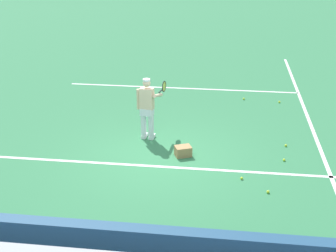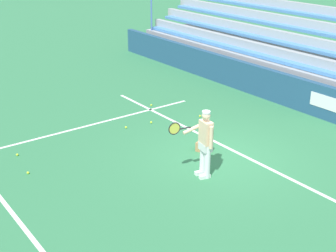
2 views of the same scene
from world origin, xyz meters
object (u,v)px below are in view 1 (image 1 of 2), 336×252
Objects in this scene: ball_box_cardboard at (183,151)px; tennis_ball_stray_back at (244,99)px; tennis_player at (148,108)px; tennis_ball_midcourt at (279,102)px; tennis_ball_by_box at (242,178)px; tennis_ball_on_baseline at (286,145)px; tennis_ball_far_left at (268,192)px; tennis_ball_near_player at (284,160)px.

ball_box_cardboard reaches higher than tennis_ball_stray_back.
tennis_player is 1.61m from ball_box_cardboard.
tennis_ball_by_box is at bearing -104.13° from tennis_ball_midcourt.
tennis_player is at bearing -139.43° from tennis_ball_midcourt.
ball_box_cardboard reaches higher than tennis_ball_on_baseline.
tennis_ball_on_baseline is at bearing -1.07° from tennis_player.
tennis_ball_far_left is 2.53m from tennis_ball_on_baseline.
tennis_ball_far_left is (2.03, -1.58, -0.10)m from ball_box_cardboard.
tennis_ball_stray_back is 1.00× the size of tennis_ball_near_player.
tennis_ball_stray_back is (2.70, 3.46, -0.86)m from tennis_player.
tennis_ball_stray_back is at bearing 101.60° from tennis_ball_near_player.
tennis_player is 4.08m from tennis_ball_far_left.
tennis_ball_by_box is 1.00× the size of tennis_ball_near_player.
tennis_ball_by_box is (1.47, -1.04, -0.10)m from ball_box_cardboard.
tennis_player reaches higher than tennis_ball_near_player.
ball_box_cardboard is at bearing 144.64° from tennis_ball_by_box.
ball_box_cardboard is 6.06× the size of tennis_ball_far_left.
tennis_ball_midcourt is (0.77, 5.83, 0.00)m from tennis_ball_far_left.
tennis_ball_by_box and tennis_ball_on_baseline have the same top height.
tennis_ball_near_player is at bearing -98.60° from tennis_ball_on_baseline.
tennis_player is at bearing 178.93° from tennis_ball_on_baseline.
ball_box_cardboard is at bearing -41.60° from tennis_player.
tennis_player is at bearing 141.89° from tennis_ball_by_box.
tennis_ball_far_left is at bearing -107.52° from tennis_ball_near_player.
tennis_ball_far_left is (3.09, -2.52, -0.86)m from tennis_player.
tennis_ball_by_box is 0.78m from tennis_ball_far_left.
tennis_ball_midcourt is 3.38m from tennis_ball_on_baseline.
tennis_player is 3.83m from tennis_ball_on_baseline.
tennis_ball_near_player is at bearing -78.40° from tennis_ball_stray_back.
tennis_ball_stray_back is at bearing 93.79° from tennis_ball_far_left.
ball_box_cardboard is at bearing -123.37° from tennis_ball_midcourt.
tennis_player is at bearing 140.82° from tennis_ball_far_left.
tennis_ball_by_box is 5.44m from tennis_ball_stray_back.
tennis_player reaches higher than tennis_ball_far_left.
tennis_ball_by_box is at bearing 136.43° from tennis_ball_far_left.
ball_box_cardboard reaches higher than tennis_ball_by_box.
ball_box_cardboard is 6.06× the size of tennis_ball_midcourt.
tennis_player is 25.98× the size of tennis_ball_by_box.
tennis_ball_near_player is (-0.13, -0.85, 0.00)m from tennis_ball_on_baseline.
tennis_player is 3.81m from tennis_ball_near_player.
tennis_ball_midcourt and tennis_ball_on_baseline have the same top height.
ball_box_cardboard is at bearing 142.16° from tennis_ball_far_left.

